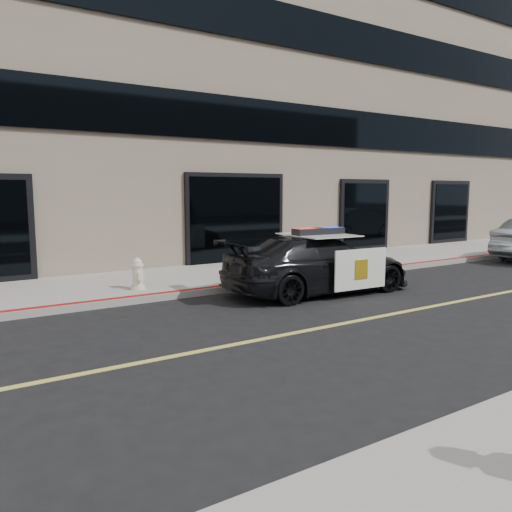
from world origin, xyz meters
TOP-DOWN VIEW (x-y plane):
  - ground at (0.00, 0.00)m, footprint 120.00×120.00m
  - sidewalk_n at (0.00, 5.25)m, footprint 60.00×3.50m
  - building_n at (0.00, 10.50)m, footprint 60.00×7.00m
  - police_car at (-1.52, 2.37)m, footprint 2.38×4.79m
  - fire_hydrant at (-5.14, 4.27)m, footprint 0.32×0.45m

SIDE VIEW (x-z plane):
  - ground at x=0.00m, z-range 0.00..0.00m
  - sidewalk_n at x=0.00m, z-range 0.00..0.15m
  - fire_hydrant at x=-5.14m, z-range 0.13..0.84m
  - police_car at x=-1.52m, z-range -0.08..1.42m
  - building_n at x=0.00m, z-range 0.00..12.00m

